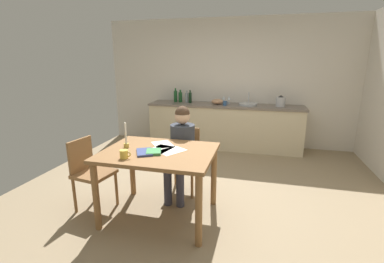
# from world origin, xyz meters

# --- Properties ---
(ground_plane) EXTENTS (5.20, 5.20, 0.04)m
(ground_plane) POSITION_xyz_m (0.00, 0.00, -0.02)
(ground_plane) COLOR #937F60
(wall_back) EXTENTS (5.20, 0.12, 2.60)m
(wall_back) POSITION_xyz_m (0.00, 2.60, 1.30)
(wall_back) COLOR silver
(wall_back) RESTS_ON ground
(kitchen_counter) EXTENTS (3.09, 0.64, 0.90)m
(kitchen_counter) POSITION_xyz_m (0.00, 2.24, 0.45)
(kitchen_counter) COLOR beige
(kitchen_counter) RESTS_ON ground
(dining_table) EXTENTS (1.22, 0.95, 0.80)m
(dining_table) POSITION_xyz_m (-0.35, -0.54, 0.68)
(dining_table) COLOR olive
(dining_table) RESTS_ON ground
(chair_at_table) EXTENTS (0.41, 0.41, 0.87)m
(chair_at_table) POSITION_xyz_m (-0.27, 0.17, 0.48)
(chair_at_table) COLOR olive
(chair_at_table) RESTS_ON ground
(person_seated) EXTENTS (0.32, 0.59, 1.19)m
(person_seated) POSITION_xyz_m (-0.27, 0.02, 0.68)
(person_seated) COLOR #333842
(person_seated) RESTS_ON ground
(chair_side_empty) EXTENTS (0.46, 0.46, 0.86)m
(chair_side_empty) POSITION_xyz_m (-1.23, -0.58, 0.48)
(chair_side_empty) COLOR olive
(chair_side_empty) RESTS_ON ground
(coffee_mug) EXTENTS (0.12, 0.08, 0.09)m
(coffee_mug) POSITION_xyz_m (-0.61, -0.85, 0.84)
(coffee_mug) COLOR #F2CC4C
(coffee_mug) RESTS_ON dining_table
(candlestick) EXTENTS (0.06, 0.06, 0.29)m
(candlestick) POSITION_xyz_m (-0.75, -0.53, 0.88)
(candlestick) COLOR gold
(candlestick) RESTS_ON dining_table
(book_magazine) EXTENTS (0.21, 0.23, 0.03)m
(book_magazine) POSITION_xyz_m (-0.38, -0.63, 0.81)
(book_magazine) COLOR #408E4D
(book_magazine) RESTS_ON dining_table
(book_cookery) EXTENTS (0.26, 0.30, 0.02)m
(book_cookery) POSITION_xyz_m (-0.47, -0.66, 0.81)
(book_cookery) COLOR #364379
(book_cookery) RESTS_ON dining_table
(paper_letter) EXTENTS (0.27, 0.34, 0.00)m
(paper_letter) POSITION_xyz_m (-0.35, -0.48, 0.80)
(paper_letter) COLOR white
(paper_letter) RESTS_ON dining_table
(paper_bill) EXTENTS (0.35, 0.36, 0.00)m
(paper_bill) POSITION_xyz_m (-0.39, -0.31, 0.80)
(paper_bill) COLOR white
(paper_bill) RESTS_ON dining_table
(paper_envelope) EXTENTS (0.34, 0.36, 0.00)m
(paper_envelope) POSITION_xyz_m (-0.22, -0.51, 0.80)
(paper_envelope) COLOR white
(paper_envelope) RESTS_ON dining_table
(sink_unit) EXTENTS (0.36, 0.36, 0.24)m
(sink_unit) POSITION_xyz_m (0.46, 2.24, 0.92)
(sink_unit) COLOR #B2B7BC
(sink_unit) RESTS_ON kitchen_counter
(bottle_oil) EXTENTS (0.07, 0.07, 0.29)m
(bottle_oil) POSITION_xyz_m (-1.07, 2.31, 1.02)
(bottle_oil) COLOR #194C23
(bottle_oil) RESTS_ON kitchen_counter
(bottle_vinegar) EXTENTS (0.08, 0.08, 0.26)m
(bottle_vinegar) POSITION_xyz_m (-0.96, 2.31, 1.01)
(bottle_vinegar) COLOR #194C23
(bottle_vinegar) RESTS_ON kitchen_counter
(bottle_wine_red) EXTENTS (0.07, 0.07, 0.24)m
(bottle_wine_red) POSITION_xyz_m (-0.82, 2.30, 1.00)
(bottle_wine_red) COLOR #8C999E
(bottle_wine_red) RESTS_ON kitchen_counter
(bottle_sauce) EXTENTS (0.07, 0.07, 0.27)m
(bottle_sauce) POSITION_xyz_m (-0.73, 2.25, 1.01)
(bottle_sauce) COLOR black
(bottle_sauce) RESTS_ON kitchen_counter
(mixing_bowl) EXTENTS (0.24, 0.24, 0.11)m
(mixing_bowl) POSITION_xyz_m (-0.15, 2.22, 0.95)
(mixing_bowl) COLOR tan
(mixing_bowl) RESTS_ON kitchen_counter
(stovetop_kettle) EXTENTS (0.18, 0.18, 0.22)m
(stovetop_kettle) POSITION_xyz_m (1.07, 2.24, 1.00)
(stovetop_kettle) COLOR #B7BABF
(stovetop_kettle) RESTS_ON kitchen_counter
(wine_glass_near_sink) EXTENTS (0.07, 0.07, 0.15)m
(wine_glass_near_sink) POSITION_xyz_m (0.06, 2.39, 1.01)
(wine_glass_near_sink) COLOR silver
(wine_glass_near_sink) RESTS_ON kitchen_counter
(wine_glass_by_kettle) EXTENTS (0.07, 0.07, 0.15)m
(wine_glass_by_kettle) POSITION_xyz_m (-0.05, 2.39, 1.01)
(wine_glass_by_kettle) COLOR silver
(wine_glass_by_kettle) RESTS_ON kitchen_counter
(teacup_on_counter) EXTENTS (0.11, 0.07, 0.09)m
(teacup_on_counter) POSITION_xyz_m (0.02, 2.09, 0.95)
(teacup_on_counter) COLOR #33598C
(teacup_on_counter) RESTS_ON kitchen_counter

